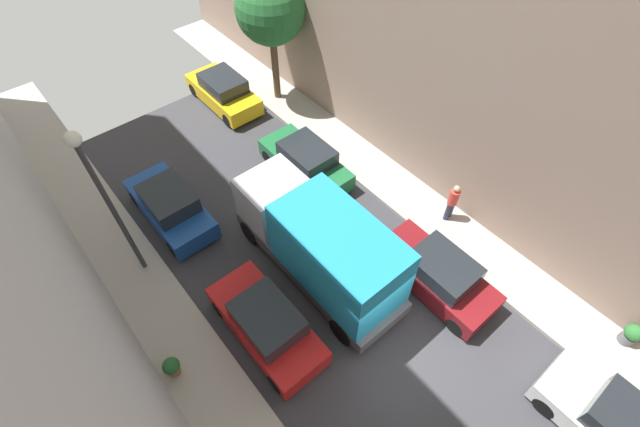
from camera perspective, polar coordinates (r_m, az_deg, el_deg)
ground at (r=14.58m, az=10.13°, el=-17.41°), size 32.00×32.00×0.00m
sidewalk_right at (r=16.98m, az=21.81°, el=-6.17°), size 2.00×44.00×0.15m
parked_car_left_2 at (r=14.07m, az=-6.90°, el=-13.96°), size 1.78×4.20×1.57m
parked_car_left_3 at (r=17.49m, az=-18.78°, el=0.92°), size 1.78×4.20×1.57m
parked_car_right_2 at (r=15.33m, az=14.95°, el=-7.56°), size 1.78×4.20×1.57m
parked_car_right_3 at (r=18.20m, az=-1.85°, el=6.72°), size 1.78×4.20×1.57m
parked_car_right_4 at (r=22.39m, az=-12.37°, el=15.16°), size 1.78×4.20×1.57m
delivery_truck at (r=14.16m, az=0.13°, el=-4.09°), size 2.26×6.60×3.38m
pedestrian at (r=16.97m, az=16.75°, el=1.53°), size 0.40×0.36×1.72m
street_tree_1 at (r=20.49m, az=-6.45°, el=24.71°), size 2.99×2.99×5.84m
potted_plant_0 at (r=14.30m, az=-18.63°, el=-18.27°), size 0.51×0.51×0.74m
potted_plant_3 at (r=16.93m, az=35.31°, el=-12.64°), size 0.52×0.52×0.82m
lamp_post at (r=13.96m, az=-26.36°, el=2.67°), size 0.44×0.44×6.08m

